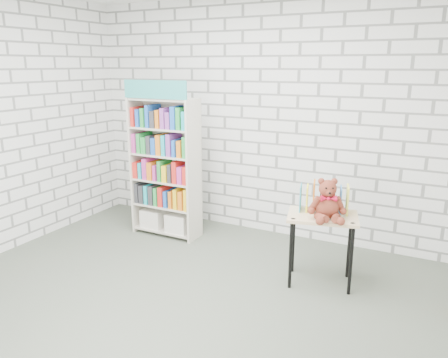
% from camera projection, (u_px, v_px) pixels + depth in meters
% --- Properties ---
extents(ground, '(4.50, 4.50, 0.00)m').
position_uv_depth(ground, '(169.00, 303.00, 3.84)').
color(ground, '#4B5245').
rests_on(ground, ground).
extents(room_shell, '(4.52, 4.02, 2.81)m').
position_uv_depth(room_shell, '(161.00, 97.00, 3.38)').
color(room_shell, silver).
rests_on(room_shell, ground).
extents(bookshelf, '(0.83, 0.32, 1.86)m').
position_uv_depth(bookshelf, '(166.00, 167.00, 5.20)').
color(bookshelf, beige).
rests_on(bookshelf, ground).
extents(display_table, '(0.72, 0.58, 0.68)m').
position_uv_depth(display_table, '(322.00, 225.00, 4.05)').
color(display_table, tan).
rests_on(display_table, ground).
extents(table_books, '(0.48, 0.30, 0.26)m').
position_uv_depth(table_books, '(324.00, 198.00, 4.09)').
color(table_books, teal).
rests_on(table_books, display_table).
extents(teddy_bear, '(0.35, 0.34, 0.37)m').
position_uv_depth(teddy_bear, '(327.00, 203.00, 3.89)').
color(teddy_bear, maroon).
rests_on(teddy_bear, display_table).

